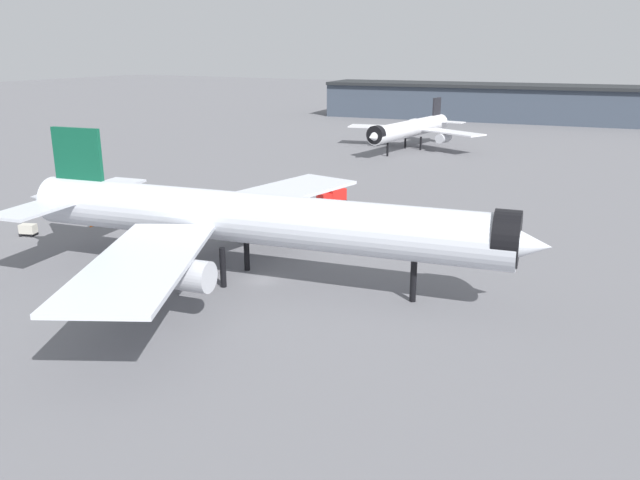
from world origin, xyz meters
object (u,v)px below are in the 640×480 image
(service_truck_front, at_px, (332,196))
(baggage_cart_trailing, at_px, (28,230))
(airliner_near_gate, at_px, (252,219))
(airliner_far_taxiway, at_px, (411,129))
(traffic_cone_near_nose, at_px, (91,225))

(service_truck_front, xyz_separation_m, baggage_cart_trailing, (-32.40, -40.79, -0.61))
(baggage_cart_trailing, bearing_deg, service_truck_front, 31.87)
(service_truck_front, relative_size, baggage_cart_trailing, 2.15)
(airliner_near_gate, height_order, service_truck_front, airliner_near_gate)
(service_truck_front, bearing_deg, baggage_cart_trailing, -12.46)
(airliner_far_taxiway, relative_size, service_truck_front, 7.82)
(airliner_near_gate, xyz_separation_m, baggage_cart_trailing, (-42.38, -0.08, -7.03))
(service_truck_front, height_order, baggage_cart_trailing, service_truck_front)
(service_truck_front, bearing_deg, traffic_cone_near_nose, -14.53)
(airliner_far_taxiway, height_order, service_truck_front, airliner_far_taxiway)
(traffic_cone_near_nose, bearing_deg, airliner_far_taxiway, 80.62)
(airliner_near_gate, bearing_deg, airliner_far_taxiway, 92.18)
(baggage_cart_trailing, bearing_deg, airliner_near_gate, -19.56)
(airliner_near_gate, bearing_deg, traffic_cone_near_nose, 159.13)
(airliner_near_gate, bearing_deg, baggage_cart_trailing, 171.51)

